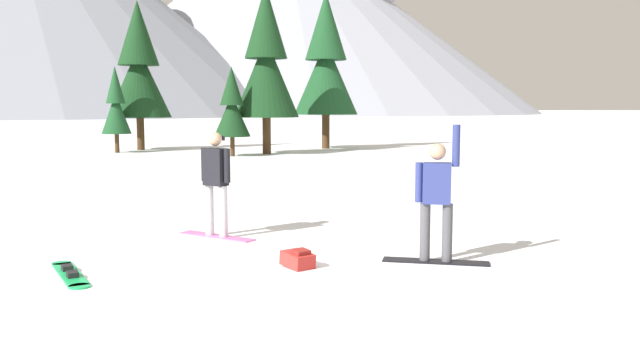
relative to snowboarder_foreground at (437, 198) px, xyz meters
The scene contains 11 objects.
ground_plane 3.26m from the snowboarder_foreground, behind, with size 800.00×800.00×0.00m, color white.
snowboarder_foreground is the anchor object (origin of this frame).
snowboarder_midground 3.99m from the snowboarder_foreground, 154.61° to the left, with size 1.48×1.01×1.84m.
loose_snowboard_near_right 5.23m from the snowboarder_foreground, 168.43° to the right, with size 1.15×1.57×0.09m.
backpack_red 2.20m from the snowboarder_foreground, 167.48° to the right, with size 0.54×0.55×0.28m.
pine_tree_young 26.19m from the snowboarder_foreground, 119.86° to the left, with size 1.43×1.43×4.25m.
pine_tree_tall 23.17m from the snowboarder_foreground, 103.95° to the left, with size 3.12×3.12×7.97m.
pine_tree_leaning 27.99m from the snowboarder_foreground, 116.78° to the left, with size 3.26×3.26×7.71m.
pine_tree_twin 27.00m from the snowboarder_foreground, 96.22° to the left, with size 3.43×3.43×8.34m.
pine_tree_short 21.90m from the snowboarder_foreground, 108.42° to the left, with size 1.67×1.67×4.09m.
peak_central_summit 223.72m from the snowboarder_foreground, 96.86° to the left, with size 168.37×168.37×63.40m.
Camera 1 is at (1.95, -9.35, 2.27)m, focal length 37.62 mm.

